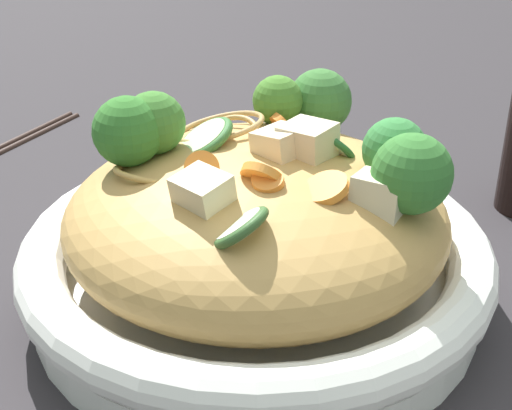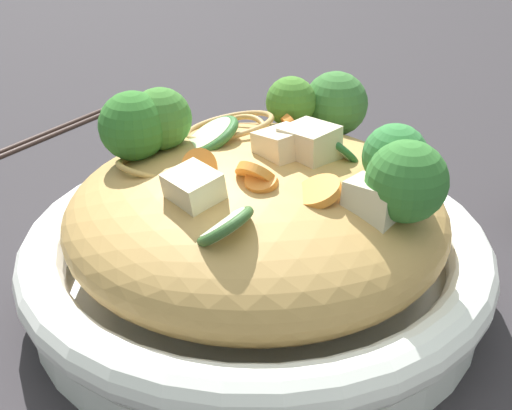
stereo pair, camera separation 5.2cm
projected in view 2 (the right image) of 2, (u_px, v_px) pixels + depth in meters
The scene contains 8 objects.
ground_plane at pixel (256, 298), 0.55m from camera, with size 3.00×3.00×0.00m, color #2B282B.
serving_bowl at pixel (256, 264), 0.54m from camera, with size 0.33×0.33×0.06m.
noodle_heap at pixel (256, 216), 0.52m from camera, with size 0.26×0.26×0.10m.
broccoli_florets at pixel (288, 132), 0.52m from camera, with size 0.19×0.25×0.07m.
carrot_coins at pixel (254, 176), 0.48m from camera, with size 0.16×0.11×0.03m.
zucchini_slices at pixel (260, 159), 0.50m from camera, with size 0.16×0.14×0.03m.
chicken_chunks at pixel (293, 167), 0.49m from camera, with size 0.12×0.13×0.04m.
chopsticks_pair at pixel (34, 138), 0.80m from camera, with size 0.23×0.04×0.01m.
Camera 2 is at (0.40, 0.22, 0.32)m, focal length 53.72 mm.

